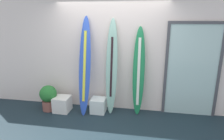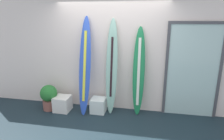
{
  "view_description": "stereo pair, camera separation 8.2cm",
  "coord_description": "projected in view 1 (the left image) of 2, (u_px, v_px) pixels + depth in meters",
  "views": [
    {
      "loc": [
        0.78,
        -3.2,
        2.21
      ],
      "look_at": [
        0.06,
        0.95,
        1.03
      ],
      "focal_mm": 31.62,
      "sensor_mm": 36.0,
      "label": 1
    },
    {
      "loc": [
        0.86,
        -3.19,
        2.21
      ],
      "look_at": [
        0.06,
        0.95,
        1.03
      ],
      "focal_mm": 31.62,
      "sensor_mm": 36.0,
      "label": 2
    }
  ],
  "objects": [
    {
      "name": "display_block_left",
      "position": [
        62.0,
        104.0,
        4.67
      ],
      "size": [
        0.37,
        0.37,
        0.35
      ],
      "color": "white",
      "rests_on": "ground"
    },
    {
      "name": "surfboard_seafoam",
      "position": [
        112.0,
        67.0,
        4.43
      ],
      "size": [
        0.28,
        0.36,
        2.16
      ],
      "color": "#8CBDAB",
      "rests_on": "ground"
    },
    {
      "name": "surfboard_cobalt",
      "position": [
        85.0,
        67.0,
        4.42
      ],
      "size": [
        0.27,
        0.53,
        2.2
      ],
      "color": "blue",
      "rests_on": "ground"
    },
    {
      "name": "surfboard_emerald",
      "position": [
        139.0,
        73.0,
        4.37
      ],
      "size": [
        0.26,
        0.26,
        1.99
      ],
      "color": "#1D7C47",
      "rests_on": "ground"
    },
    {
      "name": "wall_back",
      "position": [
        112.0,
        51.0,
        4.62
      ],
      "size": [
        7.2,
        0.2,
        2.8
      ],
      "primitive_type": "cube",
      "color": "silver",
      "rests_on": "ground"
    },
    {
      "name": "display_block_center",
      "position": [
        98.0,
        105.0,
        4.62
      ],
      "size": [
        0.34,
        0.34,
        0.33
      ],
      "color": "silver",
      "rests_on": "ground"
    },
    {
      "name": "glass_door",
      "position": [
        192.0,
        69.0,
        4.29
      ],
      "size": [
        1.17,
        0.06,
        2.09
      ],
      "color": "silver",
      "rests_on": "ground"
    },
    {
      "name": "potted_plant",
      "position": [
        48.0,
        97.0,
        4.69
      ],
      "size": [
        0.4,
        0.4,
        0.61
      ],
      "color": "#8D5248",
      "rests_on": "ground"
    },
    {
      "name": "ground",
      "position": [
        101.0,
        136.0,
        3.77
      ],
      "size": [
        8.0,
        8.0,
        0.04
      ],
      "primitive_type": "cube",
      "color": "#182830"
    }
  ]
}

